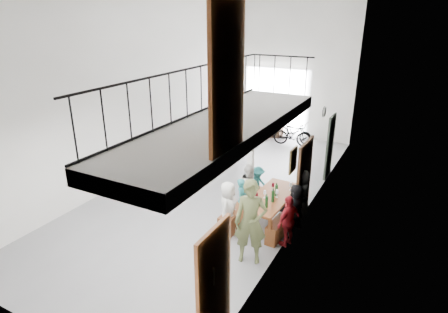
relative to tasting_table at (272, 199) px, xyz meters
The scene contains 24 objects.
floor 2.57m from the tasting_table, 152.13° to the left, with size 12.00×12.00×0.00m, color slate.
room_walls 3.77m from the tasting_table, 152.13° to the left, with size 12.00×12.00×12.00m.
gateway_portal 7.58m from the tasting_table, 110.00° to the left, with size 2.80×0.08×2.80m, color white.
right_wall_decor 1.36m from the tasting_table, 53.99° to the right, with size 0.07×8.28×5.07m.
balcony 3.00m from the tasting_table, 95.90° to the right, with size 1.52×5.62×4.00m.
tasting_table is the anchor object (origin of this frame).
bench_inner 0.84m from the tasting_table, behind, with size 0.33×2.06×0.47m, color brown.
bench_wall 0.62m from the tasting_table, ahead, with size 0.25×1.94×0.45m, color brown.
tableware 0.26m from the tasting_table, 65.25° to the right, with size 0.59×1.17×0.35m.
side_bench 5.11m from the tasting_table, 156.99° to the left, with size 0.36×1.65×0.47m, color brown.
oak_barrel 7.44m from the tasting_table, 127.10° to the left, with size 0.62×0.62×0.91m.
serving_counter 7.51m from the tasting_table, 114.93° to the left, with size 2.01×0.56×1.06m, color #3E2417.
counter_bottles 7.51m from the tasting_table, 114.95° to the left, with size 1.77×0.10×0.28m.
guest_left_a 1.12m from the tasting_table, 133.47° to the right, with size 0.64×0.42×1.31m, color silver.
guest_left_b 0.78m from the tasting_table, behind, with size 0.40×0.26×1.09m, color teal.
guest_left_c 0.95m from the tasting_table, 148.37° to the left, with size 0.61×0.48×1.26m, color silver.
guest_left_d 1.26m from the tasting_table, 128.74° to the left, with size 0.67×0.38×1.04m, color teal.
guest_right_a 0.90m from the tasting_table, 44.18° to the right, with size 0.71×0.30×1.21m, color red.
guest_right_b 0.60m from the tasting_table, ahead, with size 1.10×0.35×1.18m, color black.
guest_right_c 0.89m from the tasting_table, 53.94° to the left, with size 0.63×0.41×1.29m, color silver.
host_standing 1.56m from the tasting_table, 85.17° to the right, with size 0.67×0.44×1.83m, color #474D2B.
potted_plant 1.98m from the tasting_table, 81.97° to the left, with size 0.39×0.34×0.43m, color #1A4F19.
bicycle_near 6.64m from the tasting_table, 103.04° to the left, with size 0.57×1.62×0.85m, color black.
bicycle_far 6.15m from the tasting_table, 103.46° to the left, with size 0.42×1.50×0.90m, color black.
Camera 1 is at (4.93, -8.80, 4.88)m, focal length 30.00 mm.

